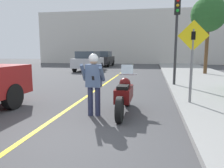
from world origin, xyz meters
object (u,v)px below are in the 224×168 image
at_px(motorcycle, 124,95).
at_px(street_tree, 209,15).
at_px(person_biker, 94,79).
at_px(traffic_light, 177,25).
at_px(parked_car_black, 103,59).
at_px(parked_car_silver, 88,61).
at_px(crossing_sign, 192,54).

relative_size(motorcycle, street_tree, 0.44).
xyz_separation_m(motorcycle, street_tree, (4.37, 10.34, 3.61)).
relative_size(person_biker, traffic_light, 0.42).
bearing_deg(parked_car_black, parked_car_silver, -90.70).
height_order(motorcycle, person_biker, person_biker).
bearing_deg(motorcycle, person_biker, -152.24).
height_order(street_tree, parked_car_black, street_tree).
bearing_deg(parked_car_silver, street_tree, -13.54).
bearing_deg(person_biker, crossing_sign, 28.81).
height_order(person_biker, traffic_light, traffic_light).
xyz_separation_m(street_tree, parked_car_silver, (-9.16, 2.21, -3.26)).
xyz_separation_m(motorcycle, traffic_light, (1.77, 4.73, 2.37)).
bearing_deg(motorcycle, crossing_sign, 29.23).
height_order(person_biker, street_tree, street_tree).
xyz_separation_m(motorcycle, parked_car_silver, (-4.78, 12.55, 0.35)).
relative_size(crossing_sign, traffic_light, 0.63).
bearing_deg(crossing_sign, parked_car_silver, 120.25).
xyz_separation_m(motorcycle, crossing_sign, (1.91, 1.07, 1.12)).
relative_size(person_biker, parked_car_silver, 0.39).
bearing_deg(traffic_light, crossing_sign, -87.86).
height_order(motorcycle, parked_car_silver, parked_car_silver).
bearing_deg(motorcycle, parked_car_silver, 110.87).
bearing_deg(street_tree, motorcycle, -112.93).
xyz_separation_m(crossing_sign, parked_car_black, (-6.62, 17.09, -0.77)).
relative_size(crossing_sign, parked_car_silver, 0.59).
xyz_separation_m(crossing_sign, parked_car_silver, (-6.69, 11.48, -0.77)).
distance_m(traffic_light, street_tree, 6.31).
relative_size(motorcycle, parked_car_silver, 0.55).
xyz_separation_m(person_biker, parked_car_silver, (-4.03, 12.94, -0.14)).
bearing_deg(parked_car_silver, person_biker, -72.71).
bearing_deg(person_biker, parked_car_black, 102.05).
height_order(motorcycle, traffic_light, traffic_light).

